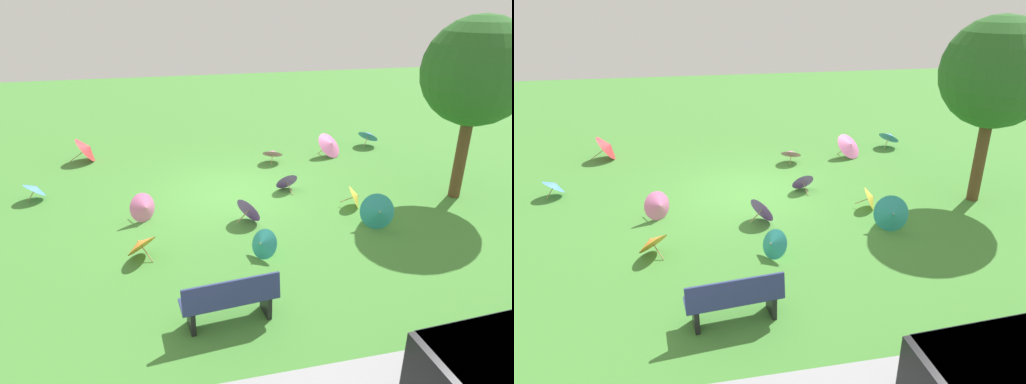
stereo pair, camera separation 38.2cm
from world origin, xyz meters
The scene contains 15 objects.
ground centered at (0.00, 0.00, 0.00)m, with size 40.00×40.00×0.00m, color #478C38.
park_bench centered at (1.02, 5.27, 0.47)m, with size 1.64×0.63×0.90m.
shade_tree centered at (-5.76, 1.54, 3.27)m, with size 2.64×2.64×4.61m.
parasol_orange_0 centered at (2.45, 2.85, 0.33)m, with size 0.87×0.87×0.61m.
parasol_teal_0 centered at (0.01, 3.39, 0.31)m, with size 0.71×0.76×0.62m.
parasol_blue_0 centered at (-5.48, -3.08, 0.41)m, with size 0.97×0.98×0.69m.
parasol_purple_0 centered at (-1.47, 0.12, 0.28)m, with size 0.70×0.67×0.57m.
parasol_red_0 centered at (4.11, -3.64, 0.43)m, with size 0.96×0.95×0.87m.
parasol_pink_0 centered at (2.35, 1.18, 0.36)m, with size 0.75×0.69×0.72m.
parasol_purple_1 centered at (-0.09, 1.76, 0.35)m, with size 0.76×0.82×0.69m.
parasol_teal_1 centered at (-2.89, 2.75, 0.42)m, with size 0.88×0.87×0.84m.
parasol_yellow_1 centered at (-2.88, 1.57, 0.30)m, with size 0.65×0.69×0.60m.
parasol_pink_1 centered at (-1.69, -2.15, 0.34)m, with size 0.82×0.80×0.56m.
parasol_pink_2 centered at (-3.72, -2.30, 0.41)m, with size 1.17×1.13×0.81m.
parasol_blue_1 centered at (5.13, -0.73, 0.33)m, with size 0.79×0.81×0.57m.
Camera 2 is at (1.60, 11.30, 5.00)m, focal length 31.84 mm.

